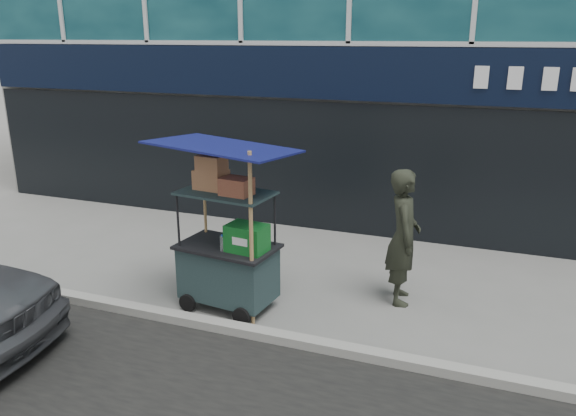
% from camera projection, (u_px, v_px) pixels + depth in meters
% --- Properties ---
extents(ground, '(80.00, 80.00, 0.00)m').
position_uv_depth(ground, '(262.00, 329.00, 7.05)').
color(ground, slate).
rests_on(ground, ground).
extents(curb, '(80.00, 0.18, 0.12)m').
position_uv_depth(curb, '(255.00, 333.00, 6.86)').
color(curb, gray).
rests_on(curb, ground).
extents(vendor_cart, '(1.83, 1.39, 2.31)m').
position_uv_depth(vendor_cart, '(228.00, 251.00, 7.40)').
color(vendor_cart, '#19282A').
rests_on(vendor_cart, ground).
extents(vendor_man, '(0.59, 0.77, 1.87)m').
position_uv_depth(vendor_man, '(403.00, 237.00, 7.56)').
color(vendor_man, black).
rests_on(vendor_man, ground).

